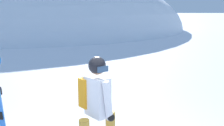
% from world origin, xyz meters
% --- Properties ---
extents(ridge_peak_main, '(37.35, 33.61, 13.78)m').
position_xyz_m(ridge_peak_main, '(-11.81, 28.18, 0.00)').
color(ridge_peak_main, white).
rests_on(ridge_peak_main, ground).
extents(snowboarder_main, '(1.42, 1.35, 1.71)m').
position_xyz_m(snowboarder_main, '(-0.13, 0.41, 0.92)').
color(snowboarder_main, '#D11E5B').
rests_on(snowboarder_main, ground).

